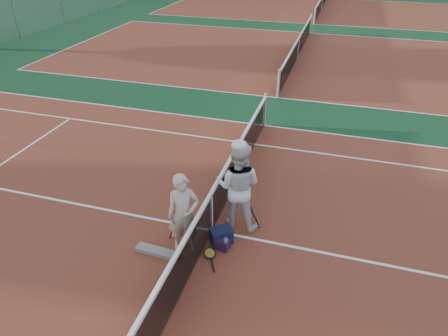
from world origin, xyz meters
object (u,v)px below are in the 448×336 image
object	(u,v)px
racket_black_held	(252,217)
racket_spare	(210,254)
net_main	(211,212)
player_a	(183,214)
racket_red	(176,225)
sports_bag_navy	(221,236)
water_bottle	(226,245)
player_b	(238,186)
sports_bag_purple	(222,244)

from	to	relation	value
racket_black_held	racket_spare	size ratio (longest dim) A/B	0.95
net_main	player_a	distance (m)	0.82
racket_spare	racket_red	bearing A→B (deg)	37.23
racket_red	sports_bag_navy	size ratio (longest dim) A/B	1.32
racket_red	player_a	bearing A→B (deg)	-97.76
net_main	water_bottle	world-z (taller)	net_main
player_b	sports_bag_purple	world-z (taller)	player_b
racket_spare	water_bottle	distance (m)	0.37
racket_spare	player_b	bearing A→B (deg)	-42.94
racket_red	sports_bag_navy	bearing A→B (deg)	-51.58
racket_spare	racket_black_held	bearing A→B (deg)	-58.76
player_a	sports_bag_navy	bearing A→B (deg)	-0.33
racket_red	player_b	bearing A→B (deg)	-21.90
racket_red	racket_black_held	distance (m)	1.63
player_a	racket_spare	distance (m)	0.98
racket_red	racket_spare	xyz separation A→B (m)	(0.87, -0.38, -0.24)
sports_bag_purple	water_bottle	size ratio (longest dim) A/B	0.96
net_main	player_a	bearing A→B (deg)	-118.44
player_a	sports_bag_navy	size ratio (longest dim) A/B	3.98
racket_red	sports_bag_purple	distance (m)	1.06
sports_bag_navy	water_bottle	xyz separation A→B (m)	(0.16, -0.20, -0.02)
player_b	racket_spare	world-z (taller)	player_b
racket_black_held	sports_bag_purple	xyz separation A→B (m)	(-0.43, -0.80, -0.17)
player_b	racket_black_held	bearing A→B (deg)	171.79
net_main	player_a	xyz separation A→B (m)	(-0.35, -0.65, 0.35)
net_main	racket_spare	size ratio (longest dim) A/B	18.31
sports_bag_purple	water_bottle	world-z (taller)	water_bottle
player_b	sports_bag_navy	size ratio (longest dim) A/B	4.59
player_a	racket_black_held	bearing A→B (deg)	11.54
sports_bag_purple	racket_spare	bearing A→B (deg)	-122.62
net_main	sports_bag_navy	distance (m)	0.54
net_main	water_bottle	xyz separation A→B (m)	(0.46, -0.49, -0.36)
player_a	player_b	world-z (taller)	player_b
sports_bag_navy	player_b	bearing A→B (deg)	76.08
player_b	racket_spare	size ratio (longest dim) A/B	3.32
racket_spare	water_bottle	xyz separation A→B (m)	(0.26, 0.23, 0.10)
racket_spare	player_a	bearing A→B (deg)	52.66
player_a	water_bottle	world-z (taller)	player_a
racket_red	net_main	bearing A→B (deg)	-27.80
racket_black_held	racket_spare	world-z (taller)	racket_black_held
racket_black_held	player_b	bearing A→B (deg)	-31.19
net_main	racket_black_held	size ratio (longest dim) A/B	19.25
player_b	racket_black_held	size ratio (longest dim) A/B	3.50
racket_red	racket_black_held	world-z (taller)	same
net_main	racket_red	size ratio (longest dim) A/B	19.23
racket_spare	sports_bag_purple	world-z (taller)	sports_bag_purple
player_b	water_bottle	bearing A→B (deg)	90.22
racket_spare	net_main	bearing A→B (deg)	-14.22
player_a	player_b	distance (m)	1.33
water_bottle	player_a	bearing A→B (deg)	-169.22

